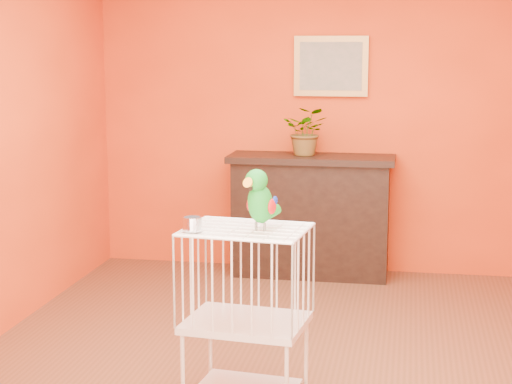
# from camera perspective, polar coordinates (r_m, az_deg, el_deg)

# --- Properties ---
(ground) EXTENTS (4.50, 4.50, 0.00)m
(ground) POSITION_cam_1_polar(r_m,az_deg,el_deg) (5.40, 2.49, -11.20)
(ground) COLOR brown
(ground) RESTS_ON ground
(room_shell) EXTENTS (4.50, 4.50, 4.50)m
(room_shell) POSITION_cam_1_polar(r_m,az_deg,el_deg) (5.05, 2.62, 5.82)
(room_shell) COLOR #EB4916
(room_shell) RESTS_ON ground
(console_cabinet) EXTENTS (1.38, 0.49, 1.02)m
(console_cabinet) POSITION_cam_1_polar(r_m,az_deg,el_deg) (7.19, 3.66, -1.58)
(console_cabinet) COLOR black
(console_cabinet) RESTS_ON ground
(potted_plant) EXTENTS (0.40, 0.43, 0.31)m
(potted_plant) POSITION_cam_1_polar(r_m,az_deg,el_deg) (7.11, 3.41, 3.72)
(potted_plant) COLOR #26722D
(potted_plant) RESTS_ON console_cabinet
(framed_picture) EXTENTS (0.62, 0.04, 0.50)m
(framed_picture) POSITION_cam_1_polar(r_m,az_deg,el_deg) (7.24, 5.02, 8.36)
(framed_picture) COLOR #AA7B3C
(framed_picture) RESTS_ON room_shell
(birdcage) EXTENTS (0.68, 0.55, 0.97)m
(birdcage) POSITION_cam_1_polar(r_m,az_deg,el_deg) (4.64, -0.67, -8.12)
(birdcage) COLOR white
(birdcage) RESTS_ON ground
(feed_cup) EXTENTS (0.10, 0.10, 0.07)m
(feed_cup) POSITION_cam_1_polar(r_m,az_deg,el_deg) (4.45, -4.26, -2.12)
(feed_cup) COLOR silver
(feed_cup) RESTS_ON birdcage
(parrot) EXTENTS (0.19, 0.30, 0.33)m
(parrot) POSITION_cam_1_polar(r_m,az_deg,el_deg) (4.43, 0.28, -0.48)
(parrot) COLOR #59544C
(parrot) RESTS_ON birdcage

